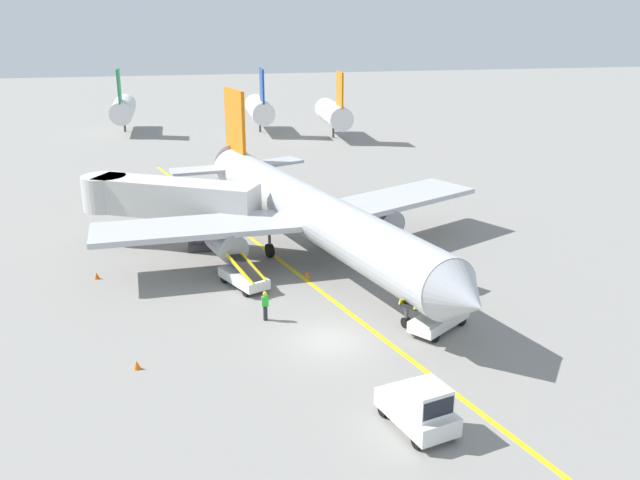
% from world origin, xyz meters
% --- Properties ---
extents(ground_plane, '(300.00, 300.00, 0.00)m').
position_xyz_m(ground_plane, '(0.00, 0.00, 0.00)').
color(ground_plane, gray).
extents(taxi_line_yellow, '(21.91, 77.10, 0.01)m').
position_xyz_m(taxi_line_yellow, '(1.22, 5.00, 0.00)').
color(taxi_line_yellow, yellow).
rests_on(taxi_line_yellow, ground).
extents(airliner, '(27.83, 34.75, 10.10)m').
position_xyz_m(airliner, '(1.08, 12.37, 3.42)').
color(airliner, '#B2B5BA').
rests_on(airliner, ground).
extents(jet_bridge, '(12.51, 8.30, 4.85)m').
position_xyz_m(jet_bridge, '(-8.79, 17.25, 3.54)').
color(jet_bridge, beige).
rests_on(jet_bridge, ground).
extents(pushback_tug, '(2.78, 3.97, 2.20)m').
position_xyz_m(pushback_tug, '(1.87, -8.43, 0.99)').
color(pushback_tug, silver).
rests_on(pushback_tug, ground).
extents(baggage_tug_near_wing, '(2.38, 2.72, 2.10)m').
position_xyz_m(baggage_tug_near_wing, '(8.12, 5.70, 0.93)').
color(baggage_tug_near_wing, silver).
rests_on(baggage_tug_near_wing, ground).
extents(belt_loader_forward_hold, '(4.76, 3.98, 2.59)m').
position_xyz_m(belt_loader_forward_hold, '(5.84, 0.06, 0.78)').
color(belt_loader_forward_hold, silver).
rests_on(belt_loader_forward_hold, ground).
extents(belt_loader_aft_hold, '(3.25, 5.06, 2.59)m').
position_xyz_m(belt_loader_aft_hold, '(-3.76, 8.28, 0.78)').
color(belt_loader_aft_hold, silver).
rests_on(belt_loader_aft_hold, ground).
extents(ground_crew_marshaller, '(0.36, 0.24, 1.70)m').
position_xyz_m(ground_crew_marshaller, '(-2.99, 3.16, 0.91)').
color(ground_crew_marshaller, '#26262D').
rests_on(ground_crew_marshaller, ground).
extents(safety_cone_nose_left, '(0.36, 0.36, 0.44)m').
position_xyz_m(safety_cone_nose_left, '(-12.75, 11.37, 0.22)').
color(safety_cone_nose_left, orange).
rests_on(safety_cone_nose_left, ground).
extents(safety_cone_nose_right, '(0.36, 0.36, 0.44)m').
position_xyz_m(safety_cone_nose_right, '(0.38, 8.95, 0.22)').
color(safety_cone_nose_right, orange).
rests_on(safety_cone_nose_right, ground).
extents(safety_cone_wingtip_left, '(0.36, 0.36, 0.44)m').
position_xyz_m(safety_cone_wingtip_left, '(-9.69, -1.05, 0.22)').
color(safety_cone_wingtip_left, orange).
rests_on(safety_cone_wingtip_left, ground).
extents(distant_aircraft_mid_left, '(3.00, 10.10, 8.80)m').
position_xyz_m(distant_aircraft_mid_left, '(-14.43, 67.02, 3.22)').
color(distant_aircraft_mid_left, silver).
rests_on(distant_aircraft_mid_left, ground).
extents(distant_aircraft_mid_right, '(3.00, 10.10, 8.80)m').
position_xyz_m(distant_aircraft_mid_right, '(3.80, 63.23, 3.22)').
color(distant_aircraft_mid_right, silver).
rests_on(distant_aircraft_mid_right, ground).
extents(distant_aircraft_far_right, '(3.00, 10.10, 8.80)m').
position_xyz_m(distant_aircraft_far_right, '(12.74, 56.99, 3.22)').
color(distant_aircraft_far_right, silver).
rests_on(distant_aircraft_far_right, ground).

